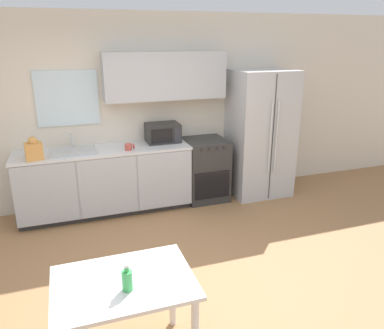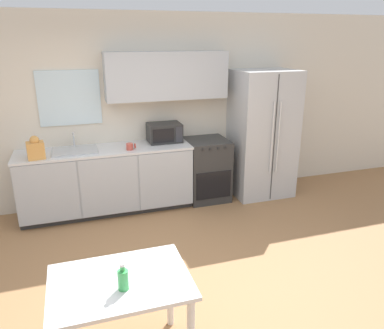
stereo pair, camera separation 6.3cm
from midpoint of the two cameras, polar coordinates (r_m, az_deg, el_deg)
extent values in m
plane|color=#9E7047|center=(3.97, -3.10, -17.61)|extent=(12.00, 12.00, 0.00)
cube|color=beige|center=(5.49, -9.87, 7.98)|extent=(12.00, 0.06, 2.70)
cube|color=silver|center=(5.35, -18.80, 9.53)|extent=(0.81, 0.04, 0.73)
cube|color=#B2B7BC|center=(5.34, -4.46, 13.35)|extent=(1.71, 0.32, 0.65)
cube|color=#333333|center=(5.55, -13.02, -6.39)|extent=(2.32, 0.56, 0.08)
cube|color=#B2B7BC|center=(5.35, -13.33, -2.19)|extent=(2.32, 0.62, 0.81)
cube|color=#B2B7BC|center=(5.05, -21.68, -4.33)|extent=(0.75, 0.01, 0.79)
cube|color=#B2B7BC|center=(5.05, -12.94, -3.41)|extent=(0.75, 0.01, 0.79)
cube|color=#B2B7BC|center=(5.17, -4.43, -2.44)|extent=(0.75, 0.01, 0.79)
cube|color=silver|center=(5.22, -13.68, 2.14)|extent=(2.34, 0.64, 0.03)
cube|color=#2D2D2D|center=(5.66, 1.64, -0.73)|extent=(0.61, 0.62, 0.93)
cube|color=black|center=(5.44, 2.79, -3.16)|extent=(0.53, 0.01, 0.41)
cylinder|color=#262626|center=(5.19, 1.15, 2.24)|extent=(0.03, 0.02, 0.03)
cylinder|color=#262626|center=(5.23, 2.28, 2.35)|extent=(0.03, 0.02, 0.03)
cylinder|color=#262626|center=(5.27, 3.52, 2.47)|extent=(0.03, 0.02, 0.03)
cylinder|color=#262626|center=(5.31, 4.62, 2.57)|extent=(0.03, 0.02, 0.03)
cube|color=silver|center=(5.83, 10.04, 4.63)|extent=(0.89, 0.72, 1.91)
cube|color=#3F3F3F|center=(5.52, 11.85, 3.73)|extent=(0.01, 0.01, 1.85)
cylinder|color=silver|center=(5.47, 11.56, 4.01)|extent=(0.02, 0.02, 1.05)
cylinder|color=silver|center=(5.52, 12.46, 4.08)|extent=(0.02, 0.02, 1.05)
cube|color=#B7BABC|center=(5.19, -17.99, 1.95)|extent=(0.59, 0.45, 0.02)
cylinder|color=silver|center=(5.34, -18.16, 3.58)|extent=(0.02, 0.02, 0.20)
cylinder|color=silver|center=(5.25, -18.24, 4.32)|extent=(0.02, 0.14, 0.02)
cube|color=#282828|center=(5.41, -4.82, 4.86)|extent=(0.47, 0.35, 0.27)
cube|color=black|center=(5.23, -4.93, 4.36)|extent=(0.30, 0.01, 0.19)
cube|color=#2D2D33|center=(5.29, -2.56, 4.57)|extent=(0.09, 0.01, 0.21)
cylinder|color=#BF4C3F|center=(5.09, -10.04, 2.66)|extent=(0.09, 0.09, 0.09)
torus|color=#BF4C3F|center=(5.09, -9.23, 2.79)|extent=(0.02, 0.07, 0.07)
cube|color=#DB994C|center=(5.01, -23.28, 1.88)|extent=(0.23, 0.20, 0.21)
sphere|color=#DB994C|center=(4.98, -23.48, 3.32)|extent=(0.13, 0.13, 0.11)
cube|color=white|center=(2.80, -11.03, -17.27)|extent=(0.98, 0.70, 0.03)
cylinder|color=white|center=(3.25, -19.43, -20.48)|extent=(0.06, 0.06, 0.71)
cylinder|color=white|center=(3.31, -3.62, -18.43)|extent=(0.06, 0.06, 0.71)
cylinder|color=#3FB259|center=(2.67, -10.54, -17.00)|extent=(0.07, 0.07, 0.14)
cylinder|color=#3FB259|center=(2.61, -10.67, -15.38)|extent=(0.03, 0.03, 0.04)
cylinder|color=white|center=(2.60, -10.70, -14.87)|extent=(0.04, 0.04, 0.02)
camera|label=1|loc=(0.03, -90.45, -0.15)|focal=35.00mm
camera|label=2|loc=(0.03, 89.55, 0.15)|focal=35.00mm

